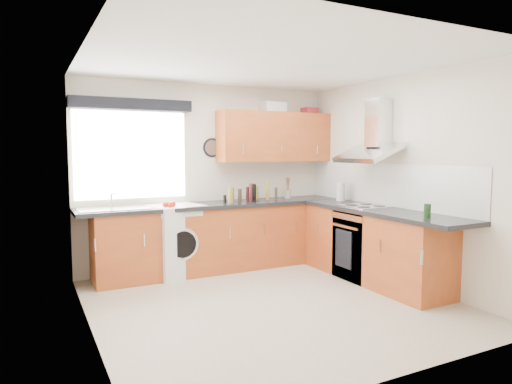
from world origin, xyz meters
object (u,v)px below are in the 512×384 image
extractor_hood (373,137)px  washing_machine (176,240)px  oven (364,245)px  upper_cabinets (275,137)px

extractor_hood → washing_machine: size_ratio=0.86×
oven → upper_cabinets: 1.99m
extractor_hood → washing_machine: 2.82m
extractor_hood → oven: bearing=180.0°
oven → extractor_hood: size_ratio=1.09×
extractor_hood → upper_cabinets: bearing=116.1°
oven → upper_cabinets: size_ratio=0.50×
oven → extractor_hood: extractor_hood is taller
oven → washing_machine: 2.41m
upper_cabinets → washing_machine: (-1.52, -0.10, -1.34)m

